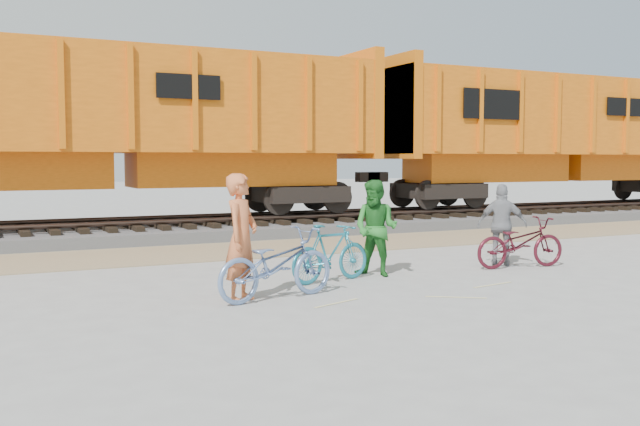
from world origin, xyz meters
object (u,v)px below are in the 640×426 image
Objects in this scene: bicycle_teal at (331,253)px; person_solo at (241,238)px; bicycle_blue at (276,264)px; bicycle_maroon at (520,243)px; hopper_car_center at (119,123)px; person_man at (376,228)px; person_woman at (502,225)px; hopper_car_right at (558,133)px.

person_solo is at bearing 101.95° from bicycle_teal.
bicycle_teal is (1.40, 0.98, -0.03)m from bicycle_blue.
bicycle_blue is at bearing 107.02° from bicycle_maroon.
hopper_car_center reaches higher than person_man.
bicycle_blue is at bearing -98.82° from person_man.
hopper_car_center reaches higher than person_woman.
bicycle_teal is 1.03× the size of person_woman.
bicycle_maroon is 0.99× the size of person_solo.
person_solo is at bearing 49.38° from person_woman.
person_solo is at bearing -89.79° from hopper_car_center.
bicycle_blue is 1.71m from bicycle_teal.
person_woman is at bearing -99.66° from bicycle_teal.
bicycle_blue is 1.17× the size of person_man.
bicycle_blue is 0.65m from person_solo.
person_woman is at bearing -53.90° from hopper_car_center.
person_solo is at bearing 105.35° from bicycle_maroon.
bicycle_maroon is at bearing -137.55° from hopper_car_right.
person_woman reaches higher than bicycle_teal.
bicycle_blue is at bearing -147.74° from hopper_car_right.
person_solo reaches higher than bicycle_blue.
person_man reaches higher than bicycle_blue.
person_woman is at bearing -36.08° from person_solo.
person_solo is (-14.97, -9.03, -2.08)m from hopper_car_right.
bicycle_teal is (-13.07, -8.15, -2.51)m from hopper_car_right.
person_man is at bearing -76.53° from bicycle_blue.
person_solo is (-1.90, -0.88, 0.44)m from bicycle_teal.
hopper_car_center is at bearing 43.36° from person_solo.
bicycle_maroon is 1.08× the size of person_man.
hopper_car_right is 17.29m from bicycle_blue.
bicycle_teal is 0.88× the size of person_solo.
hopper_car_center and hopper_car_right have the same top height.
hopper_car_right is 8.81× the size of person_woman.
bicycle_blue is at bearing 112.07° from bicycle_teal.
hopper_car_right is at bearing -70.90° from bicycle_teal.
person_man is at bearing 91.16° from bicycle_maroon.
hopper_car_right is 7.01× the size of bicycle_blue.
person_man is 1.07× the size of person_woman.
person_woman is at bearing -139.26° from hopper_car_right.
bicycle_teal is at bearing -76.65° from hopper_car_center.
bicycle_blue is at bearing 51.41° from person_woman.
hopper_car_right is 8.54× the size of bicycle_teal.
bicycle_blue reaches higher than bicycle_teal.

